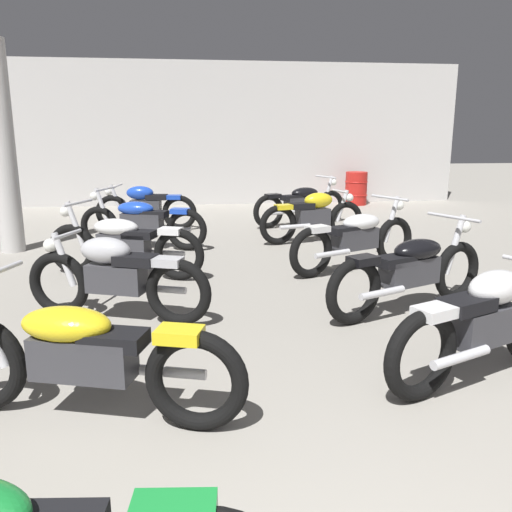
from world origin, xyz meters
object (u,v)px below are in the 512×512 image
at_px(motorcycle_left_row_3, 123,243).
at_px(motorcycle_right_row_1, 485,322).
at_px(motorcycle_left_row_1, 81,355).
at_px(support_pillar, 3,149).
at_px(motorcycle_right_row_4, 313,215).
at_px(motorcycle_left_row_2, 115,276).
at_px(motorcycle_left_row_5, 145,206).
at_px(motorcycle_left_row_4, 141,221).
at_px(motorcycle_right_row_2, 411,270).
at_px(motorcycle_right_row_5, 301,203).
at_px(motorcycle_right_row_3, 356,238).
at_px(oil_drum, 356,188).

xyz_separation_m(motorcycle_left_row_3, motorcycle_right_row_1, (3.03, -3.36, 0.01)).
bearing_deg(motorcycle_left_row_1, support_pillar, 111.06).
xyz_separation_m(motorcycle_left_row_3, motorcycle_right_row_4, (2.98, 1.89, 0.01)).
distance_m(support_pillar, motorcycle_left_row_2, 4.17).
height_order(motorcycle_left_row_5, motorcycle_right_row_1, same).
bearing_deg(motorcycle_right_row_1, motorcycle_left_row_4, 120.00).
bearing_deg(motorcycle_right_row_2, motorcycle_right_row_5, 90.05).
xyz_separation_m(motorcycle_left_row_1, motorcycle_left_row_3, (-0.14, 3.57, 0.00)).
relative_size(motorcycle_left_row_2, motorcycle_right_row_3, 0.93).
xyz_separation_m(motorcycle_left_row_5, motorcycle_right_row_5, (3.09, 0.10, -0.01)).
xyz_separation_m(motorcycle_left_row_5, motorcycle_right_row_2, (3.10, -5.25, -0.01)).
bearing_deg(motorcycle_right_row_1, motorcycle_right_row_4, 90.60).
bearing_deg(motorcycle_right_row_1, motorcycle_right_row_5, 89.24).
distance_m(motorcycle_right_row_1, motorcycle_right_row_3, 3.31).
xyz_separation_m(motorcycle_left_row_1, motorcycle_right_row_4, (2.84, 5.46, 0.01)).
height_order(motorcycle_left_row_5, motorcycle_right_row_5, motorcycle_right_row_5).
bearing_deg(support_pillar, motorcycle_right_row_4, 1.20).
bearing_deg(support_pillar, motorcycle_left_row_1, -68.94).
height_order(motorcycle_right_row_3, motorcycle_right_row_5, same).
bearing_deg(motorcycle_right_row_1, motorcycle_left_row_1, -175.85).
bearing_deg(motorcycle_left_row_3, motorcycle_left_row_4, 86.86).
height_order(support_pillar, motorcycle_right_row_3, support_pillar).
bearing_deg(motorcycle_left_row_2, motorcycle_right_row_3, 28.40).
xyz_separation_m(motorcycle_right_row_2, motorcycle_right_row_5, (-0.00, 5.36, 0.00)).
bearing_deg(motorcycle_right_row_4, motorcycle_right_row_5, 85.01).
xyz_separation_m(motorcycle_right_row_1, motorcycle_right_row_4, (-0.05, 5.25, 0.00)).
distance_m(motorcycle_right_row_3, motorcycle_right_row_5, 3.62).
height_order(motorcycle_left_row_4, motorcycle_right_row_4, motorcycle_left_row_4).
bearing_deg(motorcycle_left_row_1, motorcycle_left_row_3, 92.21).
height_order(motorcycle_left_row_2, motorcycle_left_row_4, motorcycle_left_row_4).
bearing_deg(motorcycle_left_row_4, support_pillar, 178.25).
xyz_separation_m(motorcycle_left_row_2, motorcycle_left_row_3, (-0.11, 1.67, -0.01)).
height_order(support_pillar, motorcycle_right_row_1, support_pillar).
relative_size(motorcycle_right_row_1, motorcycle_right_row_4, 0.96).
distance_m(motorcycle_left_row_1, motorcycle_left_row_4, 5.30).
bearing_deg(motorcycle_right_row_4, oil_drum, 63.94).
bearing_deg(motorcycle_right_row_2, motorcycle_left_row_2, 177.68).
distance_m(motorcycle_left_row_5, motorcycle_right_row_4, 3.34).
distance_m(motorcycle_left_row_5, motorcycle_right_row_1, 7.45).
bearing_deg(motorcycle_left_row_3, motorcycle_right_row_2, -29.74).
relative_size(motorcycle_left_row_4, motorcycle_right_row_2, 1.03).
xyz_separation_m(motorcycle_left_row_3, motorcycle_left_row_4, (0.09, 1.73, 0.00)).
relative_size(support_pillar, motorcycle_right_row_4, 1.65).
relative_size(support_pillar, motorcycle_left_row_2, 1.70).
bearing_deg(motorcycle_right_row_5, motorcycle_right_row_2, -89.95).
height_order(motorcycle_left_row_2, motorcycle_left_row_5, same).
relative_size(motorcycle_left_row_2, motorcycle_left_row_5, 0.96).
bearing_deg(motorcycle_left_row_3, oil_drum, 51.12).
relative_size(motorcycle_left_row_4, motorcycle_right_row_5, 1.01).
bearing_deg(motorcycle_left_row_3, motorcycle_right_row_4, 32.47).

